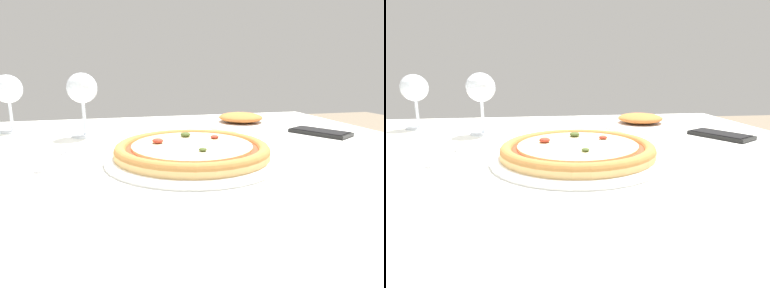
% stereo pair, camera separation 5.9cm
% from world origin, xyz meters
% --- Properties ---
extents(dining_table, '(1.17, 1.07, 0.72)m').
position_xyz_m(dining_table, '(0.00, 0.00, 0.64)').
color(dining_table, '#997047').
rests_on(dining_table, ground_plane).
extents(pizza_plate, '(0.32, 0.32, 0.04)m').
position_xyz_m(pizza_plate, '(0.03, -0.03, 0.74)').
color(pizza_plate, white).
rests_on(pizza_plate, dining_table).
extents(fork, '(0.04, 0.17, 0.00)m').
position_xyz_m(fork, '(-0.23, 0.04, 0.72)').
color(fork, silver).
rests_on(fork, dining_table).
extents(wine_glass_far_left, '(0.07, 0.07, 0.16)m').
position_xyz_m(wine_glass_far_left, '(-0.18, 0.24, 0.84)').
color(wine_glass_far_left, silver).
rests_on(wine_glass_far_left, dining_table).
extents(wine_glass_far_right, '(0.07, 0.07, 0.15)m').
position_xyz_m(wine_glass_far_right, '(-0.38, 0.35, 0.83)').
color(wine_glass_far_right, silver).
rests_on(wine_glass_far_right, dining_table).
extents(cell_phone, '(0.13, 0.16, 0.01)m').
position_xyz_m(cell_phone, '(0.41, 0.12, 0.73)').
color(cell_phone, black).
rests_on(cell_phone, dining_table).
extents(side_plate, '(0.22, 0.22, 0.04)m').
position_xyz_m(side_plate, '(0.26, 0.30, 0.74)').
color(side_plate, white).
rests_on(side_plate, dining_table).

